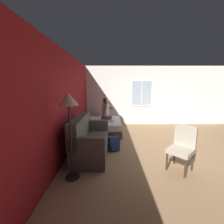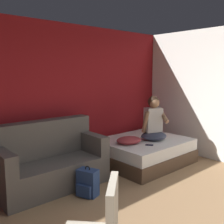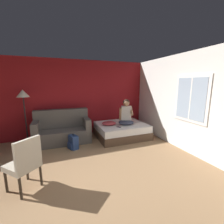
{
  "view_description": "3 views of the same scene",
  "coord_description": "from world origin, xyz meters",
  "px_view_note": "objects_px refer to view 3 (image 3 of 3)",
  "views": [
    {
      "loc": [
        -4.07,
        1.81,
        1.84
      ],
      "look_at": [
        1.11,
        1.78,
        0.91
      ],
      "focal_mm": 24.0,
      "sensor_mm": 36.0,
      "label": 1
    },
    {
      "loc": [
        -2.2,
        -1.25,
        1.82
      ],
      "look_at": [
        0.64,
        1.95,
        1.16
      ],
      "focal_mm": 42.0,
      "sensor_mm": 36.0,
      "label": 2
    },
    {
      "loc": [
        -0.46,
        -2.5,
        1.88
      ],
      "look_at": [
        1.24,
        1.91,
        0.97
      ],
      "focal_mm": 24.0,
      "sensor_mm": 36.0,
      "label": 3
    }
  ],
  "objects_px": {
    "side_chair": "(25,162)",
    "throw_pillow": "(109,123)",
    "person_seated": "(126,114)",
    "cell_phone": "(119,127)",
    "couch": "(63,130)",
    "bed": "(121,130)",
    "floor_lamp": "(23,99)",
    "backpack": "(73,142)"
  },
  "relations": [
    {
      "from": "bed",
      "to": "side_chair",
      "type": "distance_m",
      "value": 3.3
    },
    {
      "from": "side_chair",
      "to": "cell_phone",
      "type": "xyz_separation_m",
      "value": [
        2.45,
        1.52,
        -0.05
      ]
    },
    {
      "from": "floor_lamp",
      "to": "person_seated",
      "type": "bearing_deg",
      "value": -10.62
    },
    {
      "from": "cell_phone",
      "to": "floor_lamp",
      "type": "distance_m",
      "value": 3.02
    },
    {
      "from": "side_chair",
      "to": "couch",
      "type": "bearing_deg",
      "value": 70.97
    },
    {
      "from": "cell_phone",
      "to": "bed",
      "type": "bearing_deg",
      "value": 14.65
    },
    {
      "from": "floor_lamp",
      "to": "backpack",
      "type": "bearing_deg",
      "value": -33.81
    },
    {
      "from": "throw_pillow",
      "to": "floor_lamp",
      "type": "height_order",
      "value": "floor_lamp"
    },
    {
      "from": "cell_phone",
      "to": "floor_lamp",
      "type": "relative_size",
      "value": 0.08
    },
    {
      "from": "bed",
      "to": "person_seated",
      "type": "bearing_deg",
      "value": -49.92
    },
    {
      "from": "bed",
      "to": "couch",
      "type": "bearing_deg",
      "value": 172.39
    },
    {
      "from": "bed",
      "to": "floor_lamp",
      "type": "bearing_deg",
      "value": 171.52
    },
    {
      "from": "side_chair",
      "to": "cell_phone",
      "type": "height_order",
      "value": "side_chair"
    },
    {
      "from": "couch",
      "to": "cell_phone",
      "type": "height_order",
      "value": "couch"
    },
    {
      "from": "bed",
      "to": "cell_phone",
      "type": "height_order",
      "value": "cell_phone"
    },
    {
      "from": "bed",
      "to": "cell_phone",
      "type": "relative_size",
      "value": 11.89
    },
    {
      "from": "side_chair",
      "to": "person_seated",
      "type": "xyz_separation_m",
      "value": [
        2.81,
        1.74,
        0.3
      ]
    },
    {
      "from": "couch",
      "to": "side_chair",
      "type": "bearing_deg",
      "value": -109.03
    },
    {
      "from": "bed",
      "to": "couch",
      "type": "relative_size",
      "value": 1.0
    },
    {
      "from": "bed",
      "to": "person_seated",
      "type": "xyz_separation_m",
      "value": [
        0.11,
        -0.14,
        0.6
      ]
    },
    {
      "from": "couch",
      "to": "cell_phone",
      "type": "bearing_deg",
      "value": -19.75
    },
    {
      "from": "person_seated",
      "to": "couch",
      "type": "bearing_deg",
      "value": 169.13
    },
    {
      "from": "bed",
      "to": "person_seated",
      "type": "height_order",
      "value": "person_seated"
    },
    {
      "from": "side_chair",
      "to": "cell_phone",
      "type": "distance_m",
      "value": 2.88
    },
    {
      "from": "side_chair",
      "to": "floor_lamp",
      "type": "relative_size",
      "value": 0.58
    },
    {
      "from": "bed",
      "to": "side_chair",
      "type": "bearing_deg",
      "value": -145.2
    },
    {
      "from": "side_chair",
      "to": "throw_pillow",
      "type": "relative_size",
      "value": 2.04
    },
    {
      "from": "person_seated",
      "to": "floor_lamp",
      "type": "height_order",
      "value": "floor_lamp"
    },
    {
      "from": "bed",
      "to": "backpack",
      "type": "bearing_deg",
      "value": -166.46
    },
    {
      "from": "backpack",
      "to": "floor_lamp",
      "type": "relative_size",
      "value": 0.27
    },
    {
      "from": "throw_pillow",
      "to": "cell_phone",
      "type": "xyz_separation_m",
      "value": [
        0.22,
        -0.32,
        -0.07
      ]
    },
    {
      "from": "bed",
      "to": "backpack",
      "type": "relative_size",
      "value": 3.74
    },
    {
      "from": "backpack",
      "to": "throw_pillow",
      "type": "xyz_separation_m",
      "value": [
        1.25,
        0.38,
        0.36
      ]
    },
    {
      "from": "side_chair",
      "to": "cell_phone",
      "type": "relative_size",
      "value": 6.81
    },
    {
      "from": "floor_lamp",
      "to": "throw_pillow",
      "type": "bearing_deg",
      "value": -10.76
    },
    {
      "from": "person_seated",
      "to": "throw_pillow",
      "type": "xyz_separation_m",
      "value": [
        -0.59,
        0.1,
        -0.29
      ]
    },
    {
      "from": "backpack",
      "to": "floor_lamp",
      "type": "bearing_deg",
      "value": 146.19
    },
    {
      "from": "person_seated",
      "to": "cell_phone",
      "type": "height_order",
      "value": "person_seated"
    },
    {
      "from": "person_seated",
      "to": "cell_phone",
      "type": "xyz_separation_m",
      "value": [
        -0.37,
        -0.21,
        -0.35
      ]
    },
    {
      "from": "couch",
      "to": "person_seated",
      "type": "height_order",
      "value": "person_seated"
    },
    {
      "from": "bed",
      "to": "floor_lamp",
      "type": "xyz_separation_m",
      "value": [
        -3.01,
        0.45,
        1.19
      ]
    },
    {
      "from": "person_seated",
      "to": "side_chair",
      "type": "bearing_deg",
      "value": -148.28
    }
  ]
}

